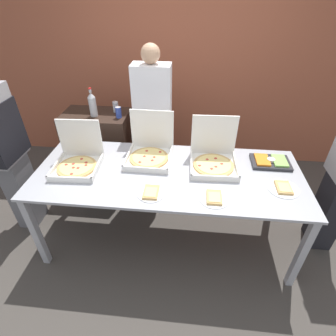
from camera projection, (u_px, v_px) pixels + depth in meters
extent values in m
plane|color=#423D38|center=(168.00, 235.00, 2.87)|extent=(16.00, 16.00, 0.00)
cube|color=#9E5138|center=(181.00, 63.00, 3.43)|extent=(10.00, 0.06, 2.80)
cube|color=#A8AAB2|center=(168.00, 174.00, 2.38)|extent=(2.42, 0.97, 0.02)
cube|color=#A8AAB2|center=(36.00, 233.00, 2.37)|extent=(0.06, 0.06, 0.84)
cube|color=#A8AAB2|center=(301.00, 255.00, 2.18)|extent=(0.06, 0.06, 0.84)
cube|color=#A8AAB2|center=(74.00, 175.00, 3.08)|extent=(0.06, 0.06, 0.84)
cube|color=#A8AAB2|center=(276.00, 188.00, 2.89)|extent=(0.06, 0.06, 0.84)
cube|color=white|center=(213.00, 167.00, 2.43)|extent=(0.44, 0.44, 0.02)
cube|color=white|center=(215.00, 178.00, 2.24)|extent=(0.42, 0.03, 0.04)
cube|color=white|center=(191.00, 163.00, 2.42)|extent=(0.03, 0.42, 0.04)
cube|color=white|center=(236.00, 165.00, 2.40)|extent=(0.03, 0.42, 0.04)
cube|color=white|center=(214.00, 135.00, 2.48)|extent=(0.42, 0.03, 0.40)
cylinder|color=tan|center=(213.00, 165.00, 2.41)|extent=(0.37, 0.37, 0.02)
cylinder|color=#F4D67F|center=(214.00, 164.00, 2.41)|extent=(0.32, 0.32, 0.00)
cylinder|color=#C13D2D|center=(222.00, 164.00, 2.41)|extent=(0.03, 0.03, 0.00)
cylinder|color=#C13D2D|center=(216.00, 158.00, 2.48)|extent=(0.03, 0.03, 0.00)
cylinder|color=#C13D2D|center=(207.00, 159.00, 2.47)|extent=(0.03, 0.03, 0.00)
cylinder|color=#C13D2D|center=(199.00, 166.00, 2.38)|extent=(0.03, 0.03, 0.00)
cylinder|color=#C13D2D|center=(212.00, 169.00, 2.34)|extent=(0.03, 0.03, 0.00)
cylinder|color=#C13D2D|center=(216.00, 167.00, 2.37)|extent=(0.03, 0.03, 0.00)
cube|color=white|center=(149.00, 159.00, 2.52)|extent=(0.43, 0.43, 0.02)
cube|color=white|center=(145.00, 169.00, 2.34)|extent=(0.42, 0.02, 0.04)
cube|color=white|center=(128.00, 155.00, 2.53)|extent=(0.02, 0.42, 0.04)
cube|color=white|center=(170.00, 158.00, 2.49)|extent=(0.02, 0.42, 0.04)
cube|color=white|center=(152.00, 129.00, 2.58)|extent=(0.42, 0.02, 0.40)
cylinder|color=tan|center=(149.00, 158.00, 2.51)|extent=(0.37, 0.37, 0.02)
cylinder|color=#F4D67F|center=(149.00, 157.00, 2.51)|extent=(0.32, 0.32, 0.00)
cylinder|color=#C13D2D|center=(154.00, 157.00, 2.50)|extent=(0.03, 0.03, 0.00)
cylinder|color=#C13D2D|center=(160.00, 152.00, 2.58)|extent=(0.03, 0.03, 0.00)
cylinder|color=#C13D2D|center=(147.00, 151.00, 2.59)|extent=(0.03, 0.03, 0.00)
cylinder|color=#C13D2D|center=(144.00, 156.00, 2.51)|extent=(0.03, 0.03, 0.00)
cylinder|color=#C13D2D|center=(140.00, 162.00, 2.43)|extent=(0.03, 0.03, 0.00)
cylinder|color=#C13D2D|center=(152.00, 160.00, 2.45)|extent=(0.03, 0.03, 0.00)
cube|color=white|center=(77.00, 169.00, 2.40)|extent=(0.42, 0.42, 0.02)
cube|color=white|center=(69.00, 179.00, 2.23)|extent=(0.40, 0.04, 0.04)
cube|color=white|center=(56.00, 165.00, 2.39)|extent=(0.04, 0.40, 0.04)
cube|color=white|center=(98.00, 166.00, 2.38)|extent=(0.04, 0.40, 0.04)
cube|color=white|center=(80.00, 138.00, 2.46)|extent=(0.40, 0.04, 0.38)
cylinder|color=tan|center=(77.00, 167.00, 2.39)|extent=(0.35, 0.35, 0.02)
cylinder|color=#F4D67F|center=(77.00, 166.00, 2.39)|extent=(0.30, 0.30, 0.00)
cylinder|color=#C13D2D|center=(86.00, 165.00, 2.39)|extent=(0.03, 0.03, 0.00)
cylinder|color=#C13D2D|center=(86.00, 163.00, 2.42)|extent=(0.03, 0.03, 0.00)
cylinder|color=#C13D2D|center=(82.00, 159.00, 2.47)|extent=(0.03, 0.03, 0.00)
cylinder|color=#C13D2D|center=(73.00, 164.00, 2.41)|extent=(0.03, 0.03, 0.00)
cylinder|color=#C13D2D|center=(66.00, 165.00, 2.40)|extent=(0.03, 0.03, 0.00)
cylinder|color=#C13D2D|center=(73.00, 168.00, 2.36)|extent=(0.03, 0.03, 0.00)
cylinder|color=#C13D2D|center=(71.00, 174.00, 2.28)|extent=(0.03, 0.03, 0.00)
cylinder|color=#C13D2D|center=(78.00, 168.00, 2.35)|extent=(0.03, 0.03, 0.00)
cylinder|color=white|center=(283.00, 189.00, 2.18)|extent=(0.26, 0.26, 0.01)
cube|color=tan|center=(284.00, 187.00, 2.17)|extent=(0.12, 0.17, 0.02)
cube|color=#F4D67F|center=(284.00, 187.00, 2.16)|extent=(0.09, 0.12, 0.01)
cylinder|color=white|center=(151.00, 193.00, 2.13)|extent=(0.23, 0.23, 0.01)
cube|color=tan|center=(151.00, 192.00, 2.13)|extent=(0.12, 0.17, 0.02)
cube|color=#F4D67F|center=(151.00, 192.00, 2.11)|extent=(0.09, 0.12, 0.01)
cylinder|color=white|center=(214.00, 198.00, 2.08)|extent=(0.24, 0.24, 0.01)
cube|color=tan|center=(214.00, 197.00, 2.08)|extent=(0.12, 0.17, 0.02)
cube|color=#F4D67F|center=(214.00, 197.00, 2.06)|extent=(0.09, 0.12, 0.01)
cube|color=#28282D|center=(270.00, 162.00, 2.48)|extent=(0.36, 0.25, 0.03)
cube|color=orange|center=(262.00, 160.00, 2.47)|extent=(0.12, 0.20, 0.02)
cube|color=#8CC65B|center=(280.00, 161.00, 2.46)|extent=(0.12, 0.20, 0.02)
cylinder|color=white|center=(271.00, 160.00, 2.46)|extent=(0.07, 0.07, 0.02)
cube|color=black|center=(101.00, 150.00, 3.36)|extent=(0.78, 0.48, 1.01)
cylinder|color=#B7BCC1|center=(93.00, 107.00, 2.96)|extent=(0.08, 0.08, 0.22)
cone|color=#B7BCC1|center=(91.00, 95.00, 2.88)|extent=(0.08, 0.08, 0.06)
cylinder|color=#B7BCC1|center=(90.00, 91.00, 2.85)|extent=(0.03, 0.03, 0.04)
cylinder|color=red|center=(90.00, 89.00, 2.84)|extent=(0.03, 0.03, 0.01)
cylinder|color=silver|center=(116.00, 107.00, 3.08)|extent=(0.07, 0.07, 0.12)
cylinder|color=silver|center=(115.00, 102.00, 3.04)|extent=(0.06, 0.06, 0.00)
cylinder|color=#334CB2|center=(118.00, 112.00, 2.95)|extent=(0.07, 0.07, 0.12)
cylinder|color=silver|center=(118.00, 107.00, 2.91)|extent=(0.06, 0.06, 0.00)
cube|color=slate|center=(154.00, 163.00, 3.26)|extent=(0.28, 0.20, 0.86)
cube|color=white|center=(152.00, 100.00, 2.79)|extent=(0.40, 0.22, 0.75)
sphere|color=tan|center=(150.00, 53.00, 2.51)|extent=(0.19, 0.19, 0.19)
cube|color=black|center=(328.00, 212.00, 2.60)|extent=(0.20, 0.28, 0.82)
cube|color=slate|center=(23.00, 191.00, 2.83)|extent=(0.20, 0.28, 0.84)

